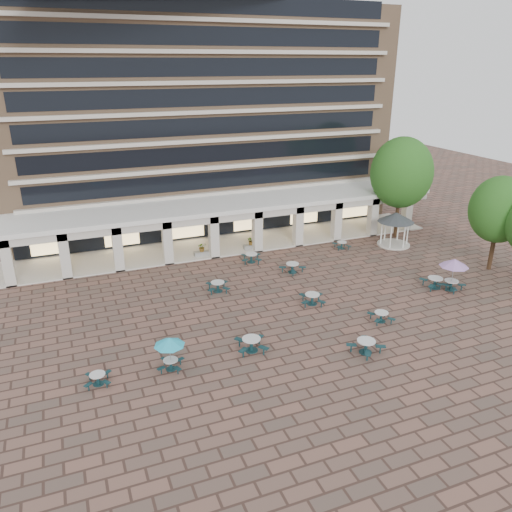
% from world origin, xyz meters
% --- Properties ---
extents(ground, '(120.00, 120.00, 0.00)m').
position_xyz_m(ground, '(0.00, 0.00, 0.00)').
color(ground, brown).
rests_on(ground, ground).
extents(apartment_building, '(40.00, 15.50, 25.20)m').
position_xyz_m(apartment_building, '(0.00, 25.47, 12.60)').
color(apartment_building, '#9C7858').
rests_on(apartment_building, ground).
extents(retail_arcade, '(42.00, 6.60, 4.40)m').
position_xyz_m(retail_arcade, '(0.00, 14.80, 3.00)').
color(retail_arcade, white).
rests_on(retail_arcade, ground).
extents(picnic_table_0, '(1.60, 1.60, 0.65)m').
position_xyz_m(picnic_table_0, '(-13.82, -3.74, 0.39)').
color(picnic_table_0, '#123238').
rests_on(picnic_table_0, ground).
extents(picnic_table_1, '(2.26, 2.26, 0.85)m').
position_xyz_m(picnic_table_1, '(1.72, -6.46, 0.51)').
color(picnic_table_1, '#123238').
rests_on(picnic_table_1, ground).
extents(picnic_table_2, '(1.76, 1.76, 0.71)m').
position_xyz_m(picnic_table_2, '(4.90, -3.48, 0.42)').
color(picnic_table_2, '#123238').
rests_on(picnic_table_2, ground).
extents(picnic_table_4, '(1.79, 1.79, 2.07)m').
position_xyz_m(picnic_table_4, '(-9.76, -3.81, 1.76)').
color(picnic_table_4, '#123238').
rests_on(picnic_table_4, ground).
extents(picnic_table_5, '(2.15, 2.15, 0.86)m').
position_xyz_m(picnic_table_5, '(-4.70, -3.66, 0.52)').
color(picnic_table_5, '#123238').
rests_on(picnic_table_5, ground).
extents(picnic_table_7, '(2.22, 2.22, 0.87)m').
position_xyz_m(picnic_table_7, '(12.03, -0.45, 0.52)').
color(picnic_table_7, '#123238').
rests_on(picnic_table_7, ground).
extents(picnic_table_8, '(1.96, 1.96, 0.79)m').
position_xyz_m(picnic_table_8, '(-4.04, 5.27, 0.47)').
color(picnic_table_8, '#123238').
rests_on(picnic_table_8, ground).
extents(picnic_table_9, '(2.16, 2.16, 0.81)m').
position_xyz_m(picnic_table_9, '(1.75, 0.62, 0.48)').
color(picnic_table_9, '#123238').
rests_on(picnic_table_9, ground).
extents(picnic_table_10, '(2.22, 2.22, 0.81)m').
position_xyz_m(picnic_table_10, '(2.96, 6.52, 0.49)').
color(picnic_table_10, '#123238').
rests_on(picnic_table_10, ground).
extents(picnic_table_11, '(2.22, 2.22, 2.57)m').
position_xyz_m(picnic_table_11, '(12.95, -1.21, 2.18)').
color(picnic_table_11, '#123238').
rests_on(picnic_table_11, ground).
extents(picnic_table_12, '(2.12, 2.12, 0.80)m').
position_xyz_m(picnic_table_12, '(0.57, 9.95, 0.48)').
color(picnic_table_12, '#123238').
rests_on(picnic_table_12, ground).
extents(picnic_table_13, '(1.69, 1.69, 0.68)m').
position_xyz_m(picnic_table_13, '(9.84, 10.00, 0.41)').
color(picnic_table_13, '#123238').
rests_on(picnic_table_13, ground).
extents(gazebo, '(3.49, 3.49, 3.25)m').
position_xyz_m(gazebo, '(15.03, 8.99, 2.45)').
color(gazebo, beige).
rests_on(gazebo, ground).
extents(tree_east_a, '(4.86, 4.86, 8.09)m').
position_xyz_m(tree_east_a, '(19.03, 0.94, 5.28)').
color(tree_east_a, '#3C2618').
rests_on(tree_east_a, ground).
extents(tree_east_c, '(6.03, 6.03, 10.05)m').
position_xyz_m(tree_east_c, '(16.73, 11.07, 6.57)').
color(tree_east_c, '#3C2618').
rests_on(tree_east_c, ground).
extents(planter_left, '(1.50, 0.78, 1.35)m').
position_xyz_m(planter_left, '(-3.10, 12.90, 0.58)').
color(planter_left, '#999994').
rests_on(planter_left, ground).
extents(planter_right, '(1.50, 0.84, 1.36)m').
position_xyz_m(planter_right, '(1.71, 12.90, 0.59)').
color(planter_right, '#999994').
rests_on(planter_right, ground).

